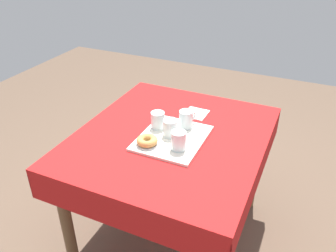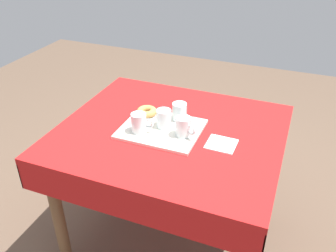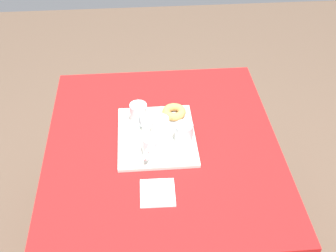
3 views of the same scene
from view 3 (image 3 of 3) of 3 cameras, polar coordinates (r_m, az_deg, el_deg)
ground_plane at (r=2.41m, az=-0.58°, el=-15.72°), size 6.00×6.00×0.00m
dining_table at (r=1.90m, az=-0.71°, el=-4.70°), size 1.13×0.99×0.76m
serving_tray at (r=1.85m, az=-1.55°, el=-1.35°), size 0.40×0.33×0.01m
tea_mug_left at (r=1.88m, az=-3.95°, el=1.53°), size 0.11×0.08×0.10m
tea_mug_right at (r=1.72m, az=-2.22°, el=-2.88°), size 0.11×0.08×0.10m
water_glass_near at (r=1.81m, az=-1.06°, el=-0.26°), size 0.08×0.08×0.09m
water_glass_far at (r=1.78m, az=2.13°, el=-1.18°), size 0.08×0.08×0.09m
donut_plate_left at (r=1.94m, az=0.80°, el=1.39°), size 0.11×0.11×0.01m
sugar_donut_left at (r=1.93m, az=0.81°, el=1.89°), size 0.11×0.11×0.04m
paper_napkin at (r=1.63m, az=-1.41°, el=-8.92°), size 0.14×0.13×0.01m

